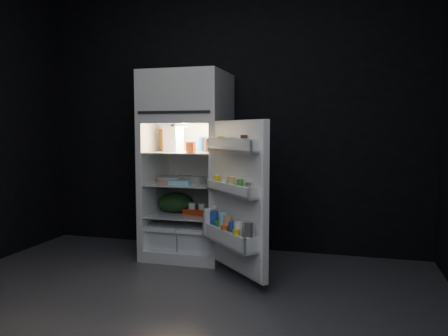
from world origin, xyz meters
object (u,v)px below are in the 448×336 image
(refrigerator, at_px, (188,159))
(yogurt_tray, at_px, (198,212))
(fridge_door, at_px, (236,199))
(egg_carton, at_px, (192,180))
(milk_jug, at_px, (173,139))

(refrigerator, distance_m, yogurt_tray, 0.53)
(refrigerator, relative_size, fridge_door, 1.46)
(refrigerator, relative_size, egg_carton, 6.78)
(refrigerator, distance_m, egg_carton, 0.24)
(egg_carton, distance_m, yogurt_tray, 0.32)
(egg_carton, bearing_deg, milk_jug, -178.95)
(fridge_door, xyz_separation_m, milk_jug, (-0.78, 0.61, 0.47))
(milk_jug, distance_m, egg_carton, 0.45)
(milk_jug, relative_size, egg_carton, 0.91)
(egg_carton, bearing_deg, fridge_door, -23.11)
(milk_jug, height_order, yogurt_tray, milk_jug)
(milk_jug, bearing_deg, fridge_door, -27.97)
(fridge_door, xyz_separation_m, egg_carton, (-0.56, 0.53, 0.08))
(egg_carton, relative_size, yogurt_tray, 0.98)
(milk_jug, xyz_separation_m, yogurt_tray, (0.26, -0.04, -0.69))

